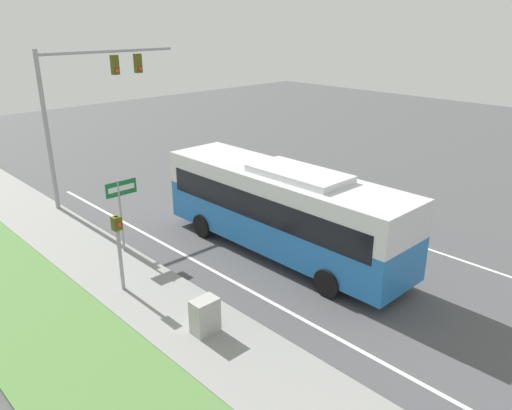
% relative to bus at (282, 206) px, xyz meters
% --- Properties ---
extents(ground_plane, '(80.00, 80.00, 0.00)m').
position_rel_bus_xyz_m(ground_plane, '(0.79, -2.39, -1.92)').
color(ground_plane, '#4C4C4F').
extents(sidewalk, '(2.80, 80.00, 0.12)m').
position_rel_bus_xyz_m(sidewalk, '(-5.41, -2.39, -1.86)').
color(sidewalk, gray).
rests_on(sidewalk, ground_plane).
extents(grass_verge, '(3.60, 80.00, 0.10)m').
position_rel_bus_xyz_m(grass_verge, '(-8.61, -2.39, -1.87)').
color(grass_verge, '#568442').
rests_on(grass_verge, ground_plane).
extents(lane_divider_near, '(0.14, 30.00, 0.01)m').
position_rel_bus_xyz_m(lane_divider_near, '(-2.81, -2.39, -1.92)').
color(lane_divider_near, silver).
rests_on(lane_divider_near, ground_plane).
extents(lane_divider_far, '(0.14, 30.00, 0.01)m').
position_rel_bus_xyz_m(lane_divider_far, '(4.39, -2.39, -1.92)').
color(lane_divider_far, silver).
rests_on(lane_divider_far, ground_plane).
extents(bus, '(2.75, 10.47, 3.47)m').
position_rel_bus_xyz_m(bus, '(0.00, 0.00, 0.00)').
color(bus, '#236BB7').
rests_on(bus, ground_plane).
extents(signal_gantry, '(6.88, 0.41, 7.25)m').
position_rel_bus_xyz_m(signal_gantry, '(-2.27, 10.36, 3.25)').
color(signal_gantry, '#939399').
rests_on(signal_gantry, ground_plane).
extents(pedestrian_signal, '(0.28, 0.34, 2.67)m').
position_rel_bus_xyz_m(pedestrian_signal, '(-5.86, 1.57, -0.08)').
color(pedestrian_signal, '#939399').
rests_on(pedestrian_signal, ground_plane).
extents(street_sign, '(1.25, 0.08, 2.94)m').
position_rel_bus_xyz_m(street_sign, '(-4.31, 4.11, 0.17)').
color(street_sign, '#939399').
rests_on(street_sign, ground_plane).
extents(utility_cabinet, '(0.77, 0.50, 1.04)m').
position_rel_bus_xyz_m(utility_cabinet, '(-5.40, -2.18, -1.28)').
color(utility_cabinet, '#A8A8A3').
rests_on(utility_cabinet, sidewalk).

